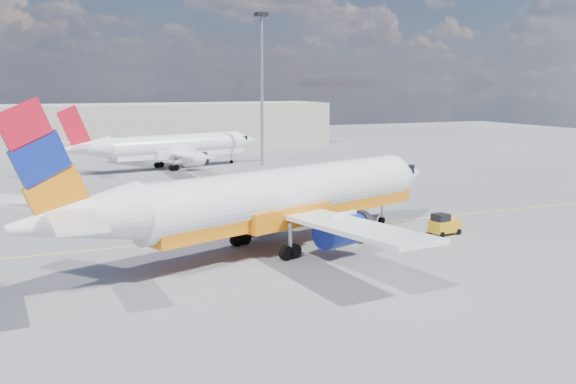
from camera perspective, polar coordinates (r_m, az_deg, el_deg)
name	(u,v)px	position (r m, az deg, el deg)	size (l,w,h in m)	color
ground	(260,244)	(47.17, -2.50, -4.64)	(240.00, 240.00, 0.00)	#5A5A5E
taxi_line	(246,235)	(49.91, -3.72, -3.85)	(70.00, 0.15, 0.01)	yellow
terminal_main	(140,126)	(119.91, -13.06, 5.72)	(70.00, 14.00, 8.00)	beige
main_jet	(275,198)	(44.87, -1.14, -0.57)	(36.11, 27.35, 11.01)	white
second_jet	(171,147)	(89.71, -10.34, 3.95)	(29.87, 22.80, 9.03)	white
gse_tug	(444,225)	(51.22, 13.68, -2.84)	(2.59, 1.87, 1.70)	black
traffic_cone	(143,245)	(46.99, -12.75, -4.59)	(0.39, 0.39, 0.55)	white
floodlight_mast	(262,75)	(91.75, -2.36, 10.34)	(1.56, 1.56, 21.35)	#9E9FA6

